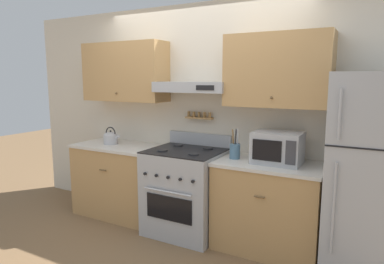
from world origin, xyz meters
TOP-DOWN VIEW (x-y plane):
  - ground_plane at (0.00, 0.00)m, footprint 16.00×16.00m
  - wall_back at (-0.02, 0.60)m, footprint 5.20×0.46m
  - counter_left at (-0.97, 0.32)m, footprint 1.14×0.64m
  - counter_right at (0.92, 0.32)m, footprint 1.05×0.64m
  - stove_range at (0.00, 0.27)m, footprint 0.79×0.74m
  - refrigerator at (1.86, 0.25)m, footprint 0.79×0.77m
  - tea_kettle at (-1.11, 0.33)m, footprint 0.23×0.18m
  - microwave at (0.98, 0.35)m, footprint 0.46×0.36m
  - utensil_crock at (0.55, 0.33)m, footprint 0.11×0.11m

SIDE VIEW (x-z plane):
  - ground_plane at x=0.00m, z-range 0.00..0.00m
  - counter_left at x=-0.97m, z-range 0.00..0.89m
  - counter_right at x=0.92m, z-range 0.00..0.89m
  - stove_range at x=0.00m, z-range -0.07..1.01m
  - refrigerator at x=1.86m, z-range 0.00..1.76m
  - tea_kettle at x=-1.11m, z-range 0.87..1.08m
  - utensil_crock at x=0.55m, z-range 0.82..1.13m
  - microwave at x=0.98m, z-range 0.89..1.20m
  - wall_back at x=-0.02m, z-range 0.17..2.72m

